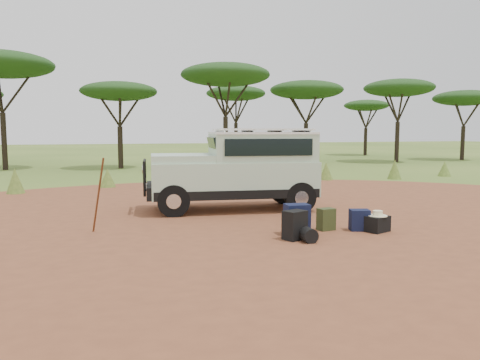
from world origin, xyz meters
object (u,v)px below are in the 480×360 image
object	(u,v)px
duffel_navy	(359,220)
safari_vehicle	(239,171)
backpack_navy	(297,219)
hard_case	(377,224)
walking_staff	(98,196)
backpack_black	(295,225)
backpack_olive	(326,219)

from	to	relation	value
duffel_navy	safari_vehicle	bearing A→B (deg)	133.23
backpack_navy	hard_case	bearing A→B (deg)	-5.91
safari_vehicle	backpack_navy	size ratio (longest dim) A/B	7.39
walking_staff	backpack_navy	xyz separation A→B (m)	(3.81, -1.28, -0.47)
backpack_black	backpack_olive	xyz separation A→B (m)	(0.99, 0.59, -0.05)
safari_vehicle	backpack_olive	world-z (taller)	safari_vehicle
walking_staff	backpack_black	xyz separation A→B (m)	(3.58, -1.67, -0.50)
safari_vehicle	duffel_navy	distance (m)	3.77
safari_vehicle	duffel_navy	size ratio (longest dim) A/B	10.29
backpack_black	backpack_olive	bearing A→B (deg)	8.53
safari_vehicle	hard_case	bearing A→B (deg)	-54.58
walking_staff	duffel_navy	xyz separation A→B (m)	(5.22, -1.32, -0.56)
backpack_olive	hard_case	world-z (taller)	backpack_olive
walking_staff	hard_case	bearing A→B (deg)	-41.66
walking_staff	hard_case	distance (m)	5.75
walking_staff	safari_vehicle	bearing A→B (deg)	2.86
walking_staff	duffel_navy	world-z (taller)	walking_staff
backpack_black	hard_case	size ratio (longest dim) A/B	1.20
safari_vehicle	backpack_black	bearing A→B (deg)	-83.26
backpack_olive	hard_case	xyz separation A→B (m)	(0.94, -0.47, -0.07)
backpack_navy	hard_case	distance (m)	1.73
backpack_black	backpack_navy	xyz separation A→B (m)	(0.23, 0.40, 0.03)
safari_vehicle	walking_staff	xyz separation A→B (m)	(-3.59, -1.97, -0.25)
safari_vehicle	hard_case	xyz separation A→B (m)	(1.91, -3.53, -0.87)
walking_staff	backpack_black	distance (m)	3.98
safari_vehicle	hard_case	size ratio (longest dim) A/B	9.72
backpack_navy	backpack_olive	size ratio (longest dim) A/B	1.33
walking_staff	backpack_navy	distance (m)	4.04
backpack_black	duffel_navy	bearing A→B (deg)	-10.38
backpack_navy	safari_vehicle	bearing A→B (deg)	97.03
backpack_navy	backpack_olive	distance (m)	0.79
backpack_olive	duffel_navy	bearing A→B (deg)	-28.49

